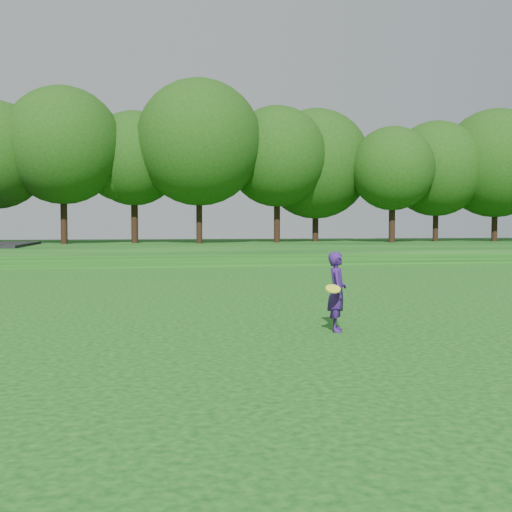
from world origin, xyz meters
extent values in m
plane|color=#0B3D0F|center=(0.00, 0.00, 0.00)|extent=(140.00, 140.00, 0.00)
cube|color=#0B3D0F|center=(0.00, 34.00, 0.30)|extent=(130.00, 30.00, 0.60)
cube|color=gray|center=(0.00, 20.00, 0.02)|extent=(130.00, 1.60, 0.04)
imported|color=#3A186E|center=(-0.11, 0.53, 0.79)|extent=(0.50, 0.65, 1.58)
cylinder|color=#F6FF28|center=(-0.31, 0.11, 0.89)|extent=(0.29, 0.27, 0.15)
camera|label=1|loc=(-3.67, -11.73, 2.16)|focal=45.00mm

